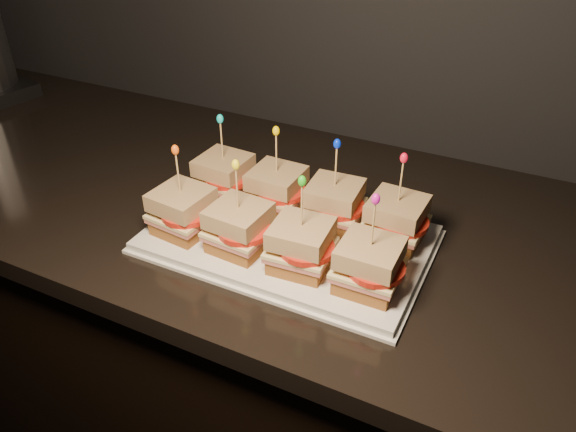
% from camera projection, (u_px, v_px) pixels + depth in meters
% --- Properties ---
extents(cabinet, '(2.31, 0.65, 0.85)m').
position_uv_depth(cabinet, '(242.00, 359.00, 1.33)').
color(cabinet, black).
rests_on(cabinet, ground).
extents(granite_slab, '(2.35, 0.69, 0.04)m').
position_uv_depth(granite_slab, '(231.00, 201.00, 1.09)').
color(granite_slab, black).
rests_on(granite_slab, cabinet).
extents(platter, '(0.45, 0.28, 0.02)m').
position_uv_depth(platter, '(288.00, 239.00, 0.94)').
color(platter, white).
rests_on(platter, granite_slab).
extents(platter_rim, '(0.46, 0.29, 0.01)m').
position_uv_depth(platter_rim, '(288.00, 242.00, 0.94)').
color(platter_rim, white).
rests_on(platter_rim, granite_slab).
extents(sandwich_0_bread_bot, '(0.09, 0.09, 0.02)m').
position_uv_depth(sandwich_0_bread_bot, '(225.00, 189.00, 1.03)').
color(sandwich_0_bread_bot, brown).
rests_on(sandwich_0_bread_bot, platter).
extents(sandwich_0_ham, '(0.10, 0.09, 0.01)m').
position_uv_depth(sandwich_0_ham, '(225.00, 181.00, 1.02)').
color(sandwich_0_ham, '#C26356').
rests_on(sandwich_0_ham, sandwich_0_bread_bot).
extents(sandwich_0_cheese, '(0.10, 0.09, 0.01)m').
position_uv_depth(sandwich_0_cheese, '(224.00, 178.00, 1.02)').
color(sandwich_0_cheese, '#F2DF96').
rests_on(sandwich_0_cheese, sandwich_0_ham).
extents(sandwich_0_tomato, '(0.08, 0.08, 0.01)m').
position_uv_depth(sandwich_0_tomato, '(228.00, 177.00, 1.01)').
color(sandwich_0_tomato, red).
rests_on(sandwich_0_tomato, sandwich_0_cheese).
extents(sandwich_0_bread_top, '(0.09, 0.09, 0.03)m').
position_uv_depth(sandwich_0_bread_top, '(223.00, 165.00, 1.01)').
color(sandwich_0_bread_top, brown).
rests_on(sandwich_0_bread_top, sandwich_0_tomato).
extents(sandwich_0_pick, '(0.00, 0.00, 0.09)m').
position_uv_depth(sandwich_0_pick, '(222.00, 143.00, 0.98)').
color(sandwich_0_pick, tan).
rests_on(sandwich_0_pick, sandwich_0_bread_top).
extents(sandwich_0_frill, '(0.01, 0.01, 0.02)m').
position_uv_depth(sandwich_0_frill, '(220.00, 119.00, 0.96)').
color(sandwich_0_frill, '#0EBCB7').
rests_on(sandwich_0_frill, sandwich_0_pick).
extents(sandwich_1_bread_bot, '(0.09, 0.09, 0.02)m').
position_uv_depth(sandwich_1_bread_bot, '(277.00, 202.00, 0.99)').
color(sandwich_1_bread_bot, brown).
rests_on(sandwich_1_bread_bot, platter).
extents(sandwich_1_ham, '(0.09, 0.09, 0.01)m').
position_uv_depth(sandwich_1_ham, '(277.00, 195.00, 0.99)').
color(sandwich_1_ham, '#C26356').
rests_on(sandwich_1_ham, sandwich_1_bread_bot).
extents(sandwich_1_cheese, '(0.10, 0.09, 0.01)m').
position_uv_depth(sandwich_1_cheese, '(277.00, 191.00, 0.98)').
color(sandwich_1_cheese, '#F2DF96').
rests_on(sandwich_1_cheese, sandwich_1_ham).
extents(sandwich_1_tomato, '(0.08, 0.08, 0.01)m').
position_uv_depth(sandwich_1_tomato, '(281.00, 191.00, 0.97)').
color(sandwich_1_tomato, red).
rests_on(sandwich_1_tomato, sandwich_1_cheese).
extents(sandwich_1_bread_top, '(0.09, 0.09, 0.03)m').
position_uv_depth(sandwich_1_bread_top, '(277.00, 178.00, 0.97)').
color(sandwich_1_bread_top, brown).
rests_on(sandwich_1_bread_top, sandwich_1_tomato).
extents(sandwich_1_pick, '(0.00, 0.00, 0.09)m').
position_uv_depth(sandwich_1_pick, '(276.00, 155.00, 0.94)').
color(sandwich_1_pick, tan).
rests_on(sandwich_1_pick, sandwich_1_bread_top).
extents(sandwich_1_frill, '(0.01, 0.01, 0.02)m').
position_uv_depth(sandwich_1_frill, '(276.00, 131.00, 0.92)').
color(sandwich_1_frill, '#F1CD02').
rests_on(sandwich_1_frill, sandwich_1_pick).
extents(sandwich_2_bread_bot, '(0.09, 0.09, 0.02)m').
position_uv_depth(sandwich_2_bread_bot, '(333.00, 217.00, 0.95)').
color(sandwich_2_bread_bot, brown).
rests_on(sandwich_2_bread_bot, platter).
extents(sandwich_2_ham, '(0.10, 0.09, 0.01)m').
position_uv_depth(sandwich_2_ham, '(334.00, 210.00, 0.95)').
color(sandwich_2_ham, '#C26356').
rests_on(sandwich_2_ham, sandwich_2_bread_bot).
extents(sandwich_2_cheese, '(0.10, 0.10, 0.01)m').
position_uv_depth(sandwich_2_cheese, '(334.00, 206.00, 0.94)').
color(sandwich_2_cheese, '#F2DF96').
rests_on(sandwich_2_cheese, sandwich_2_ham).
extents(sandwich_2_tomato, '(0.08, 0.08, 0.01)m').
position_uv_depth(sandwich_2_tomato, '(339.00, 206.00, 0.93)').
color(sandwich_2_tomato, red).
rests_on(sandwich_2_tomato, sandwich_2_cheese).
extents(sandwich_2_bread_top, '(0.09, 0.09, 0.03)m').
position_uv_depth(sandwich_2_bread_top, '(334.00, 193.00, 0.93)').
color(sandwich_2_bread_top, brown).
rests_on(sandwich_2_bread_top, sandwich_2_tomato).
extents(sandwich_2_pick, '(0.00, 0.00, 0.09)m').
position_uv_depth(sandwich_2_pick, '(336.00, 169.00, 0.90)').
color(sandwich_2_pick, tan).
rests_on(sandwich_2_pick, sandwich_2_bread_top).
extents(sandwich_2_frill, '(0.01, 0.01, 0.02)m').
position_uv_depth(sandwich_2_frill, '(337.00, 144.00, 0.88)').
color(sandwich_2_frill, '#0528DE').
rests_on(sandwich_2_frill, sandwich_2_pick).
extents(sandwich_3_bread_bot, '(0.09, 0.09, 0.02)m').
position_uv_depth(sandwich_3_bread_bot, '(394.00, 233.00, 0.91)').
color(sandwich_3_bread_bot, brown).
rests_on(sandwich_3_bread_bot, platter).
extents(sandwich_3_ham, '(0.10, 0.09, 0.01)m').
position_uv_depth(sandwich_3_ham, '(395.00, 226.00, 0.91)').
color(sandwich_3_ham, '#C26356').
rests_on(sandwich_3_ham, sandwich_3_bread_bot).
extents(sandwich_3_cheese, '(0.10, 0.09, 0.01)m').
position_uv_depth(sandwich_3_cheese, '(396.00, 222.00, 0.90)').
color(sandwich_3_cheese, '#F2DF96').
rests_on(sandwich_3_cheese, sandwich_3_ham).
extents(sandwich_3_tomato, '(0.08, 0.08, 0.01)m').
position_uv_depth(sandwich_3_tomato, '(402.00, 222.00, 0.89)').
color(sandwich_3_tomato, red).
rests_on(sandwich_3_tomato, sandwich_3_cheese).
extents(sandwich_3_bread_top, '(0.09, 0.09, 0.03)m').
position_uv_depth(sandwich_3_bread_top, '(397.00, 208.00, 0.89)').
color(sandwich_3_bread_top, brown).
rests_on(sandwich_3_bread_top, sandwich_3_tomato).
extents(sandwich_3_pick, '(0.00, 0.00, 0.09)m').
position_uv_depth(sandwich_3_pick, '(401.00, 184.00, 0.86)').
color(sandwich_3_pick, tan).
rests_on(sandwich_3_pick, sandwich_3_bread_top).
extents(sandwich_3_frill, '(0.01, 0.01, 0.02)m').
position_uv_depth(sandwich_3_frill, '(404.00, 158.00, 0.84)').
color(sandwich_3_frill, red).
rests_on(sandwich_3_frill, sandwich_3_pick).
extents(sandwich_4_bread_bot, '(0.09, 0.09, 0.02)m').
position_uv_depth(sandwich_4_bread_bot, '(184.00, 224.00, 0.94)').
color(sandwich_4_bread_bot, brown).
rests_on(sandwich_4_bread_bot, platter).
extents(sandwich_4_ham, '(0.10, 0.10, 0.01)m').
position_uv_depth(sandwich_4_ham, '(183.00, 216.00, 0.93)').
color(sandwich_4_ham, '#C26356').
rests_on(sandwich_4_ham, sandwich_4_bread_bot).
extents(sandwich_4_cheese, '(0.10, 0.10, 0.01)m').
position_uv_depth(sandwich_4_cheese, '(183.00, 213.00, 0.92)').
color(sandwich_4_cheese, '#F2DF96').
rests_on(sandwich_4_cheese, sandwich_4_ham).
extents(sandwich_4_tomato, '(0.08, 0.08, 0.01)m').
position_uv_depth(sandwich_4_tomato, '(186.00, 213.00, 0.91)').
color(sandwich_4_tomato, red).
rests_on(sandwich_4_tomato, sandwich_4_cheese).
extents(sandwich_4_bread_top, '(0.09, 0.09, 0.03)m').
position_uv_depth(sandwich_4_bread_top, '(181.00, 199.00, 0.91)').
color(sandwich_4_bread_top, brown).
rests_on(sandwich_4_bread_top, sandwich_4_tomato).
extents(sandwich_4_pick, '(0.00, 0.00, 0.09)m').
position_uv_depth(sandwich_4_pick, '(178.00, 175.00, 0.88)').
color(sandwich_4_pick, tan).
rests_on(sandwich_4_pick, sandwich_4_bread_top).
extents(sandwich_4_frill, '(0.01, 0.01, 0.02)m').
position_uv_depth(sandwich_4_frill, '(175.00, 150.00, 0.86)').
color(sandwich_4_frill, '#F05C13').
rests_on(sandwich_4_frill, sandwich_4_pick).
extents(sandwich_5_bread_bot, '(0.09, 0.09, 0.02)m').
position_uv_depth(sandwich_5_bread_bot, '(240.00, 241.00, 0.90)').
color(sandwich_5_bread_bot, brown).
rests_on(sandwich_5_bread_bot, platter).
extents(sandwich_5_ham, '(0.10, 0.09, 0.01)m').
position_uv_depth(sandwich_5_ham, '(240.00, 233.00, 0.89)').
color(sandwich_5_ham, '#C26356').
rests_on(sandwich_5_ham, sandwich_5_bread_bot).
extents(sandwich_5_cheese, '(0.10, 0.10, 0.01)m').
position_uv_depth(sandwich_5_cheese, '(239.00, 229.00, 0.88)').
color(sandwich_5_cheese, '#F2DF96').
rests_on(sandwich_5_cheese, sandwich_5_ham).
extents(sandwich_5_tomato, '(0.08, 0.08, 0.01)m').
position_uv_depth(sandwich_5_tomato, '(244.00, 229.00, 0.87)').
color(sandwich_5_tomato, red).
rests_on(sandwich_5_tomato, sandwich_5_cheese).
extents(sandwich_5_bread_top, '(0.09, 0.09, 0.03)m').
position_uv_depth(sandwich_5_bread_top, '(238.00, 216.00, 0.87)').
color(sandwich_5_bread_top, brown).
rests_on(sandwich_5_bread_top, sandwich_5_tomato).
extents(sandwich_5_pick, '(0.00, 0.00, 0.09)m').
position_uv_depth(sandwich_5_pick, '(237.00, 191.00, 0.85)').
color(sandwich_5_pick, tan).
rests_on(sandwich_5_pick, sandwich_5_bread_top).
extents(sandwich_5_frill, '(0.01, 0.01, 0.02)m').
position_uv_depth(sandwich_5_frill, '(236.00, 165.00, 0.82)').
color(sandwich_5_frill, yellow).
rests_on(sandwich_5_frill, sandwich_5_pick).
extents(sandwich_6_bread_bot, '(0.09, 0.09, 0.02)m').
position_uv_depth(sandwich_6_bread_bot, '(301.00, 259.00, 0.86)').
color(sandwich_6_bread_bot, brown).
rests_on(sandwich_6_bread_bot, platter).
extents(sandwich_6_ham, '(0.10, 0.09, 0.01)m').
position_uv_depth(sandwich_6_ham, '(301.00, 251.00, 0.85)').
color(sandwich_6_ham, '#C26356').
rests_on(sandwich_6_ham, sandwich_6_bread_bot).
extents(sandwich_6_cheese, '(0.10, 0.10, 0.01)m').
position_uv_depth(sandwich_6_cheese, '(301.00, 248.00, 0.84)').
color(sandwich_6_cheese, '#F2DF96').
rests_on(sandwich_6_cheese, sandwich_6_ham).
extents(sandwich_6_tomato, '(0.08, 0.08, 0.01)m').
position_uv_depth(sandwich_6_tomato, '(307.00, 248.00, 0.83)').
color(sandwich_6_tomato, red).
rests_on(sandwich_6_tomato, sandwich_6_cheese).
extents(sandwich_6_bread_top, '(0.09, 0.09, 0.03)m').
position_uv_depth(sandwich_6_bread_top, '(301.00, 233.00, 0.83)').
color(sandwich_6_bread_top, brown).
rests_on(sandwich_6_bread_top, sandwich_6_tomato).
extents(sandwich_6_pick, '(0.00, 0.00, 0.09)m').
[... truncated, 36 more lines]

